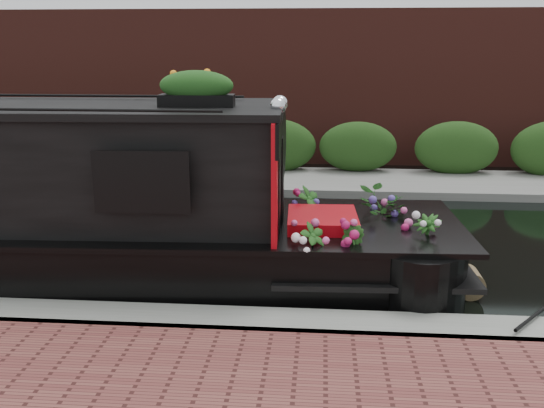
{
  "coord_description": "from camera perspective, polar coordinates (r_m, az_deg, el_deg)",
  "views": [
    {
      "loc": [
        1.31,
        -9.33,
        3.17
      ],
      "look_at": [
        0.58,
        -0.6,
        0.82
      ],
      "focal_mm": 40.0,
      "sensor_mm": 36.0,
      "label": 1
    }
  ],
  "objects": [
    {
      "name": "ground",
      "position": [
        9.94,
        -3.07,
        -3.61
      ],
      "size": [
        80.0,
        80.0,
        0.0
      ],
      "primitive_type": "plane",
      "color": "black",
      "rests_on": "ground"
    },
    {
      "name": "near_bank_coping",
      "position": [
        6.94,
        -6.82,
        -12.29
      ],
      "size": [
        40.0,
        0.6,
        0.5
      ],
      "primitive_type": "cube",
      "color": "gray",
      "rests_on": "ground"
    },
    {
      "name": "far_bank_path",
      "position": [
        13.96,
        -0.75,
        1.87
      ],
      "size": [
        40.0,
        2.4,
        0.34
      ],
      "primitive_type": "cube",
      "color": "slate",
      "rests_on": "ground"
    },
    {
      "name": "far_hedge",
      "position": [
        14.84,
        -0.42,
        2.66
      ],
      "size": [
        40.0,
        1.1,
        2.8
      ],
      "primitive_type": "cube",
      "color": "#204316",
      "rests_on": "ground"
    },
    {
      "name": "far_brick_wall",
      "position": [
        16.89,
        0.23,
        4.18
      ],
      "size": [
        40.0,
        1.0,
        8.0
      ],
      "primitive_type": "cube",
      "color": "#52211B",
      "rests_on": "ground"
    },
    {
      "name": "rope_fender",
      "position": [
        8.26,
        17.98,
        -7.0
      ],
      "size": [
        0.36,
        0.41,
        0.36
      ],
      "primitive_type": "cylinder",
      "rotation": [
        1.57,
        0.0,
        0.0
      ],
      "color": "brown",
      "rests_on": "ground"
    }
  ]
}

